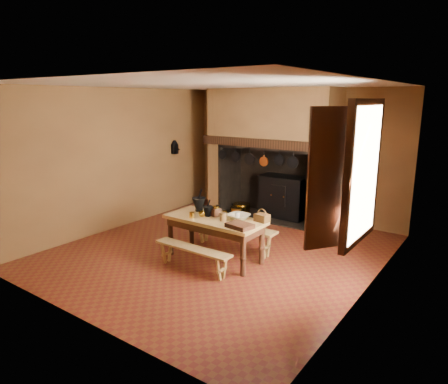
# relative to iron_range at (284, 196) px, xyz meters

# --- Properties ---
(floor) EXTENTS (5.50, 5.50, 0.00)m
(floor) POSITION_rel_iron_range_xyz_m (0.04, -2.45, -0.48)
(floor) COLOR #612E17
(floor) RESTS_ON ground
(ceiling) EXTENTS (5.50, 5.50, 0.00)m
(ceiling) POSITION_rel_iron_range_xyz_m (0.04, -2.45, 2.32)
(ceiling) COLOR silver
(ceiling) RESTS_ON back_wall
(back_wall) EXTENTS (5.00, 0.02, 2.80)m
(back_wall) POSITION_rel_iron_range_xyz_m (0.04, 0.30, 0.92)
(back_wall) COLOR brown
(back_wall) RESTS_ON floor
(wall_left) EXTENTS (0.02, 5.50, 2.80)m
(wall_left) POSITION_rel_iron_range_xyz_m (-2.46, -2.45, 0.92)
(wall_left) COLOR brown
(wall_left) RESTS_ON floor
(wall_right) EXTENTS (0.02, 5.50, 2.80)m
(wall_right) POSITION_rel_iron_range_xyz_m (2.54, -2.45, 0.92)
(wall_right) COLOR brown
(wall_right) RESTS_ON floor
(wall_front) EXTENTS (5.00, 0.02, 2.80)m
(wall_front) POSITION_rel_iron_range_xyz_m (0.04, -5.20, 0.92)
(wall_front) COLOR brown
(wall_front) RESTS_ON floor
(chimney_breast) EXTENTS (2.95, 0.96, 2.80)m
(chimney_breast) POSITION_rel_iron_range_xyz_m (-0.26, -0.14, 1.33)
(chimney_breast) COLOR brown
(chimney_breast) RESTS_ON floor
(iron_range) EXTENTS (1.12, 0.55, 1.60)m
(iron_range) POSITION_rel_iron_range_xyz_m (0.00, 0.00, 0.00)
(iron_range) COLOR black
(iron_range) RESTS_ON floor
(hearth_pans) EXTENTS (0.51, 0.62, 0.20)m
(hearth_pans) POSITION_rel_iron_range_xyz_m (-1.01, -0.23, -0.39)
(hearth_pans) COLOR #B08528
(hearth_pans) RESTS_ON floor
(hanging_pans) EXTENTS (1.92, 0.29, 0.27)m
(hanging_pans) POSITION_rel_iron_range_xyz_m (-0.30, -0.64, 0.88)
(hanging_pans) COLOR black
(hanging_pans) RESTS_ON chimney_breast
(onion_string) EXTENTS (0.12, 0.10, 0.46)m
(onion_string) POSITION_rel_iron_range_xyz_m (1.04, -0.66, 0.85)
(onion_string) COLOR #B44C21
(onion_string) RESTS_ON chimney_breast
(herb_bunch) EXTENTS (0.20, 0.20, 0.35)m
(herb_bunch) POSITION_rel_iron_range_xyz_m (1.22, -0.66, 0.90)
(herb_bunch) COLOR #4D592A
(herb_bunch) RESTS_ON chimney_breast
(window) EXTENTS (0.39, 1.75, 1.76)m
(window) POSITION_rel_iron_range_xyz_m (2.39, -2.85, 1.22)
(window) COLOR white
(window) RESTS_ON wall_right
(wall_coffee_mill) EXTENTS (0.23, 0.16, 0.31)m
(wall_coffee_mill) POSITION_rel_iron_range_xyz_m (-2.38, -0.90, 1.03)
(wall_coffee_mill) COLOR black
(wall_coffee_mill) RESTS_ON wall_left
(work_table) EXTENTS (1.63, 0.72, 0.71)m
(work_table) POSITION_rel_iron_range_xyz_m (0.19, -2.79, 0.11)
(work_table) COLOR tan
(work_table) RESTS_ON floor
(bench_front) EXTENTS (1.34, 0.23, 0.38)m
(bench_front) POSITION_rel_iron_range_xyz_m (0.19, -3.35, -0.20)
(bench_front) COLOR tan
(bench_front) RESTS_ON floor
(bench_back) EXTENTS (1.61, 0.28, 0.45)m
(bench_back) POSITION_rel_iron_range_xyz_m (0.19, -2.25, -0.15)
(bench_back) COLOR tan
(bench_back) RESTS_ON floor
(mortar_large) EXTENTS (0.23, 0.23, 0.39)m
(mortar_large) POSITION_rel_iron_range_xyz_m (-0.27, -2.62, 0.35)
(mortar_large) COLOR black
(mortar_large) RESTS_ON work_table
(mortar_small) EXTENTS (0.17, 0.17, 0.28)m
(mortar_small) POSITION_rel_iron_range_xyz_m (0.04, -2.77, 0.32)
(mortar_small) COLOR black
(mortar_small) RESTS_ON work_table
(coffee_grinder) EXTENTS (0.20, 0.17, 0.21)m
(coffee_grinder) POSITION_rel_iron_range_xyz_m (0.15, -2.69, 0.30)
(coffee_grinder) COLOR #371C11
(coffee_grinder) RESTS_ON work_table
(brass_mug_a) EXTENTS (0.11, 0.11, 0.10)m
(brass_mug_a) POSITION_rel_iron_range_xyz_m (-0.11, -3.00, 0.27)
(brass_mug_a) COLOR #B08528
(brass_mug_a) RESTS_ON work_table
(brass_mug_b) EXTENTS (0.09, 0.09, 0.08)m
(brass_mug_b) POSITION_rel_iron_range_xyz_m (0.24, -2.57, 0.26)
(brass_mug_b) COLOR #B08528
(brass_mug_b) RESTS_ON work_table
(mixing_bowl) EXTENTS (0.35, 0.35, 0.08)m
(mixing_bowl) POSITION_rel_iron_range_xyz_m (0.55, -2.62, 0.26)
(mixing_bowl) COLOR #B2AC89
(mixing_bowl) RESTS_ON work_table
(stoneware_crock) EXTENTS (0.12, 0.12, 0.13)m
(stoneware_crock) POSITION_rel_iron_range_xyz_m (0.39, -2.84, 0.29)
(stoneware_crock) COLOR brown
(stoneware_crock) RESTS_ON work_table
(glass_jar) EXTENTS (0.10, 0.10, 0.13)m
(glass_jar) POSITION_rel_iron_range_xyz_m (0.57, -2.69, 0.29)
(glass_jar) COLOR beige
(glass_jar) RESTS_ON work_table
(wicker_basket) EXTENTS (0.24, 0.18, 0.21)m
(wicker_basket) POSITION_rel_iron_range_xyz_m (0.91, -2.51, 0.29)
(wicker_basket) COLOR #543319
(wicker_basket) RESTS_ON work_table
(wooden_tray) EXTENTS (0.42, 0.33, 0.07)m
(wooden_tray) POSITION_rel_iron_range_xyz_m (0.80, -2.97, 0.26)
(wooden_tray) COLOR #371C11
(wooden_tray) RESTS_ON work_table
(brass_cup) EXTENTS (0.14, 0.14, 0.09)m
(brass_cup) POSITION_rel_iron_range_xyz_m (-0.02, -2.85, 0.27)
(brass_cup) COLOR #B08528
(brass_cup) RESTS_ON work_table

